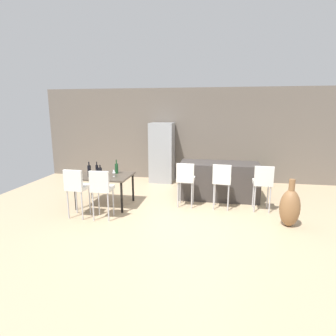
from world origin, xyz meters
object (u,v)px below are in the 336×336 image
object	(u,v)px
wine_bottle_left	(117,168)
floor_vase	(290,207)
bar_chair_left	(186,178)
wine_bottle_inner	(97,170)
bar_chair_right	(263,181)
refrigerator	(162,153)
wine_glass_middle	(114,171)
dining_chair_far	(101,187)
potted_plant	(263,175)
bar_chair_middle	(222,179)
dining_chair_near	(76,186)
wine_bottle_far	(89,171)
wine_bottle_end	(100,173)
kitchen_island	(219,180)
dining_table	(105,178)

from	to	relation	value
wine_bottle_left	floor_vase	size ratio (longest dim) A/B	0.35
bar_chair_left	wine_bottle_inner	xyz separation A→B (m)	(-2.03, -0.31, 0.17)
bar_chair_right	refrigerator	distance (m)	3.52
bar_chair_right	wine_glass_middle	bearing A→B (deg)	-174.15
dining_chair_far	potted_plant	world-z (taller)	dining_chair_far
bar_chair_middle	dining_chair_near	size ratio (longest dim) A/B	1.00
wine_bottle_far	wine_bottle_end	xyz separation A→B (m)	(0.35, -0.18, -0.00)
kitchen_island	wine_bottle_left	world-z (taller)	wine_bottle_left
wine_bottle_end	dining_table	bearing A→B (deg)	99.38
kitchen_island	bar_chair_left	bearing A→B (deg)	-133.08
bar_chair_left	wine_bottle_end	bearing A→B (deg)	-161.35
kitchen_island	bar_chair_right	distance (m)	1.27
wine_bottle_inner	refrigerator	size ratio (longest dim) A/B	0.18
dining_chair_far	wine_bottle_left	size ratio (longest dim) A/B	3.16
bar_chair_middle	wine_bottle_left	bearing A→B (deg)	-179.54
bar_chair_middle	wine_bottle_left	xyz separation A→B (m)	(-2.48, -0.02, 0.17)
bar_chair_right	dining_chair_far	world-z (taller)	same
floor_vase	potted_plant	distance (m)	2.97
kitchen_island	wine_bottle_end	bearing A→B (deg)	-150.99
wine_glass_middle	dining_table	bearing A→B (deg)	157.49
wine_bottle_far	refrigerator	xyz separation A→B (m)	(1.16, 2.66, 0.05)
dining_table	kitchen_island	bearing A→B (deg)	21.57
wine_bottle_end	wine_glass_middle	bearing A→B (deg)	52.61
wine_bottle_far	potted_plant	bearing A→B (deg)	32.02
kitchen_island	dining_chair_far	size ratio (longest dim) A/B	1.88
bar_chair_left	wine_glass_middle	distance (m)	1.65
bar_chair_right	wine_bottle_far	world-z (taller)	wine_bottle_far
wine_bottle_far	potted_plant	distance (m)	5.03
bar_chair_right	dining_chair_near	xyz separation A→B (m)	(-3.86, -1.07, 0.00)
wine_bottle_far	wine_bottle_inner	bearing A→B (deg)	42.44
kitchen_island	bar_chair_right	size ratio (longest dim) A/B	1.88
kitchen_island	bar_chair_middle	distance (m)	0.85
dining_table	floor_vase	world-z (taller)	floor_vase
bar_chair_right	dining_table	world-z (taller)	bar_chair_right
refrigerator	bar_chair_right	bearing A→B (deg)	-39.48
bar_chair_right	dining_chair_far	size ratio (longest dim) A/B	1.00
bar_chair_left	dining_chair_near	bearing A→B (deg)	-153.68
wine_bottle_far	refrigerator	distance (m)	2.90
bar_chair_middle	floor_vase	world-z (taller)	bar_chair_middle
wine_bottle_left	wine_bottle_inner	bearing A→B (deg)	-142.03
refrigerator	dining_chair_near	bearing A→B (deg)	-109.25
bar_chair_left	wine_bottle_inner	bearing A→B (deg)	-171.39
dining_chair_near	dining_chair_far	bearing A→B (deg)	0.00
bar_chair_left	dining_table	size ratio (longest dim) A/B	0.87
bar_chair_middle	refrigerator	xyz separation A→B (m)	(-1.82, 2.23, 0.22)
kitchen_island	refrigerator	world-z (taller)	refrigerator
bar_chair_left	floor_vase	size ratio (longest dim) A/B	1.11
potted_plant	wine_bottle_end	bearing A→B (deg)	-143.93
wine_bottle_inner	refrigerator	distance (m)	2.74
wine_bottle_end	wine_bottle_left	xyz separation A→B (m)	(0.15, 0.59, -0.01)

